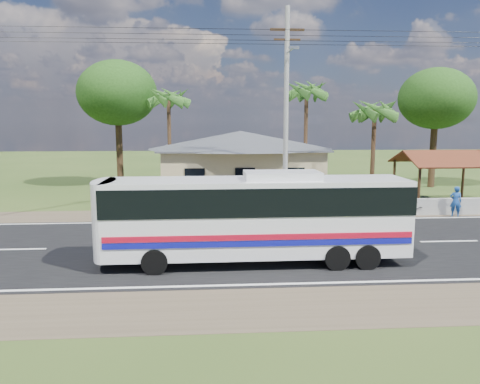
{
  "coord_description": "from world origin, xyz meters",
  "views": [
    {
      "loc": [
        -1.25,
        -18.68,
        5.15
      ],
      "look_at": [
        0.13,
        1.0,
        2.09
      ],
      "focal_mm": 35.0,
      "sensor_mm": 36.0,
      "label": 1
    }
  ],
  "objects_px": {
    "coach_bus": "(257,211)",
    "person": "(456,201)",
    "waiting_shed": "(444,160)",
    "motorcycle": "(418,206)"
  },
  "relations": [
    {
      "from": "waiting_shed",
      "to": "coach_bus",
      "type": "bearing_deg",
      "value": -138.94
    },
    {
      "from": "coach_bus",
      "to": "motorcycle",
      "type": "bearing_deg",
      "value": 39.06
    },
    {
      "from": "waiting_shed",
      "to": "motorcycle",
      "type": "bearing_deg",
      "value": -133.74
    },
    {
      "from": "coach_bus",
      "to": "person",
      "type": "height_order",
      "value": "coach_bus"
    },
    {
      "from": "waiting_shed",
      "to": "coach_bus",
      "type": "xyz_separation_m",
      "value": [
        -12.49,
        -10.88,
        -0.82
      ]
    },
    {
      "from": "coach_bus",
      "to": "person",
      "type": "distance_m",
      "value": 13.77
    },
    {
      "from": "coach_bus",
      "to": "motorcycle",
      "type": "xyz_separation_m",
      "value": [
        9.67,
        7.93,
        -1.4
      ]
    },
    {
      "from": "coach_bus",
      "to": "motorcycle",
      "type": "height_order",
      "value": "coach_bus"
    },
    {
      "from": "waiting_shed",
      "to": "person",
      "type": "height_order",
      "value": "waiting_shed"
    },
    {
      "from": "waiting_shed",
      "to": "coach_bus",
      "type": "relative_size",
      "value": 0.48
    }
  ]
}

